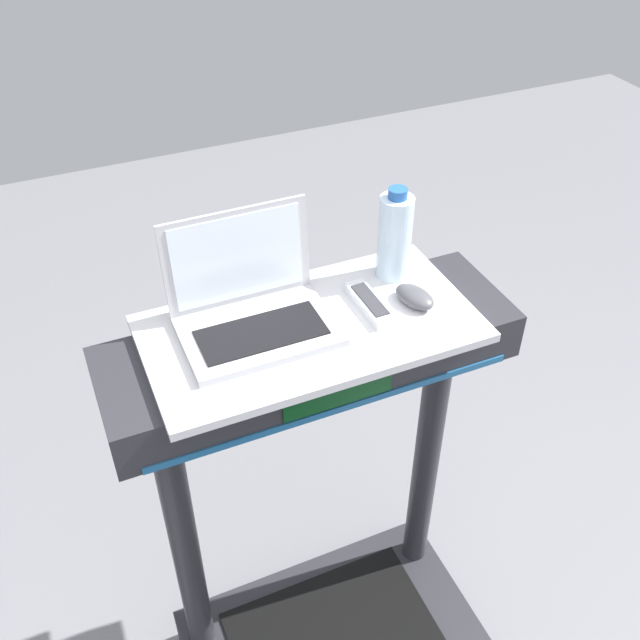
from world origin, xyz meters
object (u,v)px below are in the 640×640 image
Objects in this scene: water_bottle at (395,236)px; tv_remote at (370,304)px; laptop at (252,307)px; computer_mouse at (415,297)px.

water_bottle reaches higher than tv_remote.
laptop is at bearing -172.33° from water_bottle.
water_bottle is at bearing 71.38° from computer_mouse.
laptop is 0.35m from computer_mouse.
laptop is 3.14× the size of computer_mouse.
laptop is 0.36m from water_bottle.
laptop is at bearing 153.52° from computer_mouse.
water_bottle is (0.35, 0.05, 0.05)m from laptop.
tv_remote is at bearing -7.45° from laptop.
computer_mouse is at bearing -93.43° from water_bottle.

